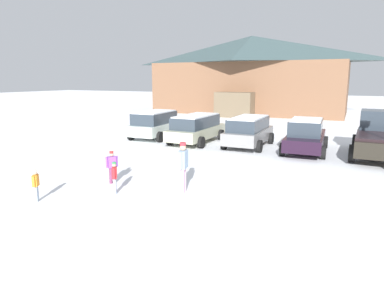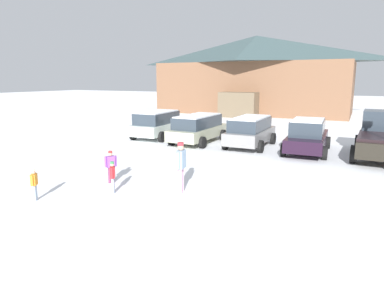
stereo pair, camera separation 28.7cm
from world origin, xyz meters
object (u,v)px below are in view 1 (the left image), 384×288
at_px(parked_white_suv, 155,124).
at_px(parked_beige_suv, 196,128).
at_px(parked_grey_wagon, 249,131).
at_px(skier_adult_in_blue_parka, 183,164).
at_px(ski_lodge, 251,74).
at_px(skier_child_in_purple_jacket, 112,165).
at_px(skier_child_in_red_jacket, 115,176).
at_px(parked_black_sedan, 306,135).
at_px(pickup_truck, 381,136).
at_px(skier_child_in_orange_jacket, 36,184).

relative_size(parked_white_suv, parked_beige_suv, 0.92).
xyz_separation_m(parked_grey_wagon, skier_adult_in_blue_parka, (0.43, -8.41, 0.05)).
xyz_separation_m(parked_beige_suv, skier_adult_in_blue_parka, (3.50, -8.20, 0.06)).
bearing_deg(ski_lodge, skier_child_in_purple_jacket, -82.69).
distance_m(skier_child_in_red_jacket, skier_child_in_purple_jacket, 1.16).
bearing_deg(parked_black_sedan, parked_beige_suv, -178.65).
relative_size(parked_beige_suv, parked_black_sedan, 0.97).
height_order(parked_grey_wagon, skier_child_in_purple_jacket, parked_grey_wagon).
bearing_deg(pickup_truck, parked_white_suv, -178.44).
relative_size(skier_child_in_orange_jacket, skier_child_in_purple_jacket, 0.85).
distance_m(parked_grey_wagon, skier_child_in_red_jacket, 9.63).
xyz_separation_m(parked_black_sedan, pickup_truck, (3.37, 0.49, 0.14)).
relative_size(parked_white_suv, skier_child_in_purple_jacket, 3.62).
relative_size(pickup_truck, skier_adult_in_blue_parka, 3.20).
xyz_separation_m(pickup_truck, skier_child_in_red_jacket, (-7.87, -9.92, -0.40)).
relative_size(parked_beige_suv, skier_child_in_purple_jacket, 3.93).
height_order(ski_lodge, skier_adult_in_blue_parka, ski_lodge).
bearing_deg(parked_white_suv, skier_child_in_purple_jacket, -66.57).
xyz_separation_m(parked_black_sedan, skier_child_in_purple_jacket, (-5.30, -8.59, -0.19)).
height_order(skier_child_in_red_jacket, skier_child_in_purple_jacket, skier_child_in_purple_jacket).
distance_m(ski_lodge, skier_child_in_orange_jacket, 30.58).
bearing_deg(parked_black_sedan, ski_lodge, 114.82).
relative_size(parked_black_sedan, skier_child_in_purple_jacket, 4.07).
height_order(skier_child_in_orange_jacket, skier_adult_in_blue_parka, skier_adult_in_blue_parka).
relative_size(skier_child_in_red_jacket, skier_adult_in_blue_parka, 0.63).
height_order(parked_grey_wagon, skier_child_in_red_jacket, parked_grey_wagon).
bearing_deg(skier_child_in_orange_jacket, parked_white_suv, 104.64).
relative_size(parked_black_sedan, skier_child_in_orange_jacket, 4.79).
distance_m(ski_lodge, parked_beige_suv, 19.78).
height_order(pickup_truck, skier_child_in_orange_jacket, pickup_truck).
height_order(parked_grey_wagon, parked_black_sedan, parked_black_sedan).
relative_size(parked_grey_wagon, skier_adult_in_blue_parka, 2.56).
bearing_deg(skier_child_in_red_jacket, skier_child_in_purple_jacket, 133.51).
bearing_deg(parked_beige_suv, skier_child_in_red_jacket, -80.35).
distance_m(ski_lodge, skier_child_in_purple_jacket, 28.20).
relative_size(parked_grey_wagon, skier_child_in_red_jacket, 4.08).
distance_m(ski_lodge, parked_white_suv, 19.29).
xyz_separation_m(ski_lodge, skier_adult_in_blue_parka, (6.28, -27.50, -3.22)).
bearing_deg(skier_child_in_purple_jacket, skier_child_in_red_jacket, -46.49).
bearing_deg(parked_black_sedan, parked_grey_wagon, 178.63).
bearing_deg(parked_beige_suv, skier_adult_in_blue_parka, -66.87).
bearing_deg(skier_child_in_orange_jacket, parked_beige_suv, 89.62).
xyz_separation_m(parked_white_suv, skier_child_in_purple_jacket, (3.79, -8.74, -0.25)).
relative_size(ski_lodge, parked_white_suv, 4.87).
bearing_deg(parked_beige_suv, parked_black_sedan, 1.35).
height_order(skier_child_in_red_jacket, skier_adult_in_blue_parka, skier_adult_in_blue_parka).
bearing_deg(skier_adult_in_blue_parka, parked_white_suv, 127.47).
bearing_deg(pickup_truck, skier_adult_in_blue_parka, -123.97).
height_order(parked_beige_suv, parked_black_sedan, parked_black_sedan).
bearing_deg(parked_grey_wagon, ski_lodge, 107.05).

